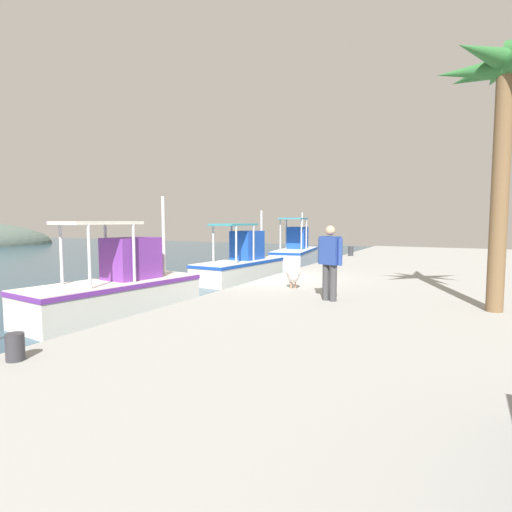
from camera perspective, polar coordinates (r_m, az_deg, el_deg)
The scene contains 9 objects.
quay_pier at distance 12.28m, azimuth 23.25°, elevation -5.90°, with size 36.00×10.00×0.80m, color #9E9E99.
fishing_boat_second at distance 12.17m, azimuth -18.38°, elevation -4.30°, with size 5.16×2.48×3.33m.
fishing_boat_third at distance 18.29m, azimuth -2.06°, elevation -1.11°, with size 5.10×2.08×3.05m.
fishing_boat_fourth at distance 23.99m, azimuth 5.37°, elevation 0.42°, with size 5.28×2.44×3.06m.
pelican at distance 11.24m, azimuth 5.02°, elevation -2.36°, with size 0.91×0.69×0.82m.
fisherman_standing at distance 9.58m, azimuth 9.98°, elevation -0.43°, with size 0.37×0.61×1.70m.
mooring_bollard_second at distance 6.39m, azimuth -29.83°, elevation -10.64°, with size 0.23×0.23×0.36m, color #333338.
mooring_bollard_third at distance 21.85m, azimuth 12.72°, elevation 0.65°, with size 0.26×0.26×0.48m, color #333338.
palm_tree at distance 9.86m, azimuth 30.83°, elevation 18.85°, with size 3.14×2.60×5.20m.
Camera 1 is at (-12.07, -5.62, 2.62)m, focal length 29.54 mm.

